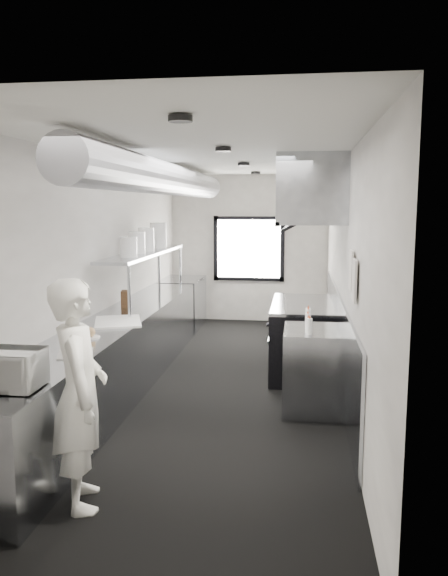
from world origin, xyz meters
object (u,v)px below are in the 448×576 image
(squeeze_bottle_d, at_px, (308,318))
(small_plate, at_px, (91,337))
(deli_tub_b, at_px, (13,367))
(knife_block, at_px, (125,299))
(squeeze_bottle_a, at_px, (310,326))
(deli_tub_a, at_px, (24,360))
(plate_stack_a, at_px, (129,247))
(far_work_table, at_px, (182,303))
(plate_stack_b, at_px, (137,243))
(plate_stack_d, at_px, (158,235))
(squeeze_bottle_b, at_px, (308,325))
(plate_stack_c, at_px, (146,239))
(pass_shelf, at_px, (146,254))
(range, at_px, (303,338))
(microwave, at_px, (6,369))
(squeeze_bottle_e, at_px, (308,316))
(squeeze_bottle_c, at_px, (308,321))
(bottle_station, at_px, (314,370))
(cutting_board, at_px, (118,322))
(exhaust_hood, at_px, (311,192))
(line_cook, at_px, (79,393))
(prep_counter, at_px, (116,357))

(squeeze_bottle_d, bearing_deg, small_plate, -157.36)
(deli_tub_b, relative_size, knife_block, 0.69)
(squeeze_bottle_a, bearing_deg, deli_tub_a, -147.34)
(small_plate, height_order, plate_stack_a, plate_stack_a)
(far_work_table, bearing_deg, plate_stack_b, -91.79)
(plate_stack_d, bearing_deg, squeeze_bottle_b, -48.96)
(deli_tub_a, distance_m, plate_stack_c, 3.68)
(pass_shelf, xyz_separation_m, small_plate, (0.11, -2.43, -0.63))
(plate_stack_d, bearing_deg, deli_tub_b, -90.83)
(range, bearing_deg, microwave, -120.39)
(squeeze_bottle_b, xyz_separation_m, squeeze_bottle_e, (0.01, 0.47, 0.01))
(deli_tub_b, height_order, squeeze_bottle_c, squeeze_bottle_c)
(squeeze_bottle_a, xyz_separation_m, squeeze_bottle_b, (-0.01, 0.08, -0.00))
(pass_shelf, bearing_deg, squeeze_bottle_d, -33.85)
(microwave, relative_size, squeeze_bottle_c, 2.80)
(bottle_station, relative_size, deli_tub_b, 6.12)
(squeeze_bottle_d, bearing_deg, squeeze_bottle_e, 88.95)
(cutting_board, distance_m, squeeze_bottle_d, 2.14)
(microwave, bearing_deg, cutting_board, 88.35)
(deli_tub_b, relative_size, squeeze_bottle_e, 0.83)
(plate_stack_a, distance_m, plate_stack_b, 0.54)
(range, relative_size, bottle_station, 1.78)
(exhaust_hood, bearing_deg, deli_tub_b, -125.21)
(plate_stack_b, xyz_separation_m, squeeze_bottle_b, (2.31, -1.59, -0.74))
(squeeze_bottle_b, height_order, squeeze_bottle_d, squeeze_bottle_d)
(plate_stack_b, bearing_deg, bottle_station, -30.65)
(far_work_table, xyz_separation_m, microwave, (0.03, -6.18, 0.59))
(plate_stack_b, bearing_deg, range, -0.24)
(cutting_board, relative_size, knife_block, 3.17)
(deli_tub_b, height_order, small_plate, deli_tub_b)
(pass_shelf, bearing_deg, plate_stack_d, 89.98)
(knife_block, distance_m, squeeze_bottle_e, 2.49)
(deli_tub_a, xyz_separation_m, squeeze_bottle_a, (2.34, 1.50, 0.03))
(far_work_table, distance_m, squeeze_bottle_e, 4.28)
(small_plate, bearing_deg, deli_tub_b, -98.10)
(squeeze_bottle_b, distance_m, squeeze_bottle_d, 0.36)
(bottle_station, distance_m, line_cook, 2.84)
(deli_tub_a, height_order, plate_stack_c, plate_stack_c)
(prep_counter, distance_m, squeeze_bottle_a, 2.35)
(pass_shelf, relative_size, range, 1.88)
(pass_shelf, xyz_separation_m, squeeze_bottle_b, (2.27, -1.88, -0.55))
(cutting_board, distance_m, plate_stack_a, 1.15)
(squeeze_bottle_a, distance_m, squeeze_bottle_e, 0.54)
(plate_stack_b, height_order, plate_stack_c, plate_stack_c)
(knife_block, bearing_deg, squeeze_bottle_c, -35.65)
(prep_counter, height_order, squeeze_bottle_c, squeeze_bottle_c)
(deli_tub_b, bearing_deg, line_cook, -22.12)
(deli_tub_a, distance_m, squeeze_bottle_b, 2.81)
(bottle_station, xyz_separation_m, squeeze_bottle_e, (-0.07, 0.29, 0.54))
(squeeze_bottle_c, height_order, squeeze_bottle_e, squeeze_bottle_e)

